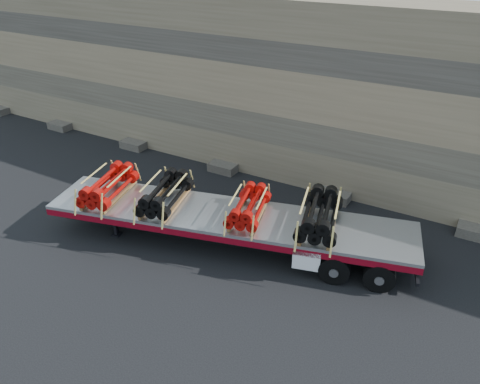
{
  "coord_description": "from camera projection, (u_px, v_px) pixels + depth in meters",
  "views": [
    {
      "loc": [
        6.62,
        -10.62,
        8.97
      ],
      "look_at": [
        -0.12,
        1.14,
        1.48
      ],
      "focal_mm": 35.0,
      "sensor_mm": 36.0,
      "label": 1
    }
  ],
  "objects": [
    {
      "name": "rock_wall",
      "position": [
        310.0,
        91.0,
        18.53
      ],
      "size": [
        44.0,
        3.0,
        7.0
      ],
      "primitive_type": "cube",
      "color": "#7A6B54",
      "rests_on": "ground"
    },
    {
      "name": "trailer",
      "position": [
        228.0,
        229.0,
        15.13
      ],
      "size": [
        11.95,
        5.09,
        1.18
      ],
      "primitive_type": null,
      "rotation": [
        0.0,
        0.0,
        0.25
      ],
      "color": "#B8BBC0",
      "rests_on": "ground"
    },
    {
      "name": "bundle_rear",
      "position": [
        320.0,
        215.0,
        13.96
      ],
      "size": [
        1.75,
        2.62,
        0.85
      ],
      "primitive_type": null,
      "rotation": [
        0.0,
        0.0,
        0.25
      ],
      "color": "black",
      "rests_on": "trailer"
    },
    {
      "name": "bundle_midfront",
      "position": [
        165.0,
        194.0,
        15.14
      ],
      "size": [
        1.67,
        2.49,
        0.81
      ],
      "primitive_type": null,
      "rotation": [
        0.0,
        0.0,
        0.25
      ],
      "color": "black",
      "rests_on": "trailer"
    },
    {
      "name": "bundle_midrear",
      "position": [
        248.0,
        207.0,
        14.51
      ],
      "size": [
        1.49,
        2.23,
        0.72
      ],
      "primitive_type": null,
      "rotation": [
        0.0,
        0.0,
        0.25
      ],
      "color": "#AA0D09",
      "rests_on": "trailer"
    },
    {
      "name": "ground",
      "position": [
        226.0,
        247.0,
        15.28
      ],
      "size": [
        120.0,
        120.0,
        0.0
      ],
      "primitive_type": "plane",
      "color": "black",
      "rests_on": "ground"
    },
    {
      "name": "bundle_front",
      "position": [
        108.0,
        186.0,
        15.62
      ],
      "size": [
        1.66,
        2.49,
        0.81
      ],
      "primitive_type": null,
      "rotation": [
        0.0,
        0.0,
        0.25
      ],
      "color": "#AA0D09",
      "rests_on": "trailer"
    }
  ]
}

